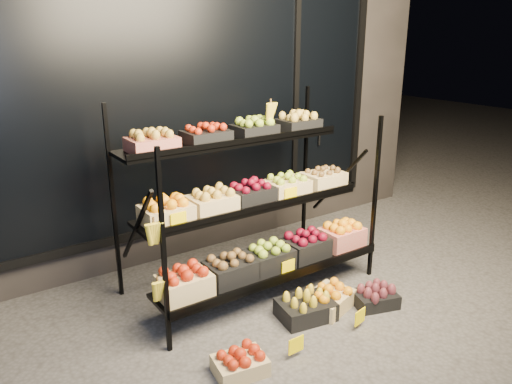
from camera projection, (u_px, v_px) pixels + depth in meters
ground at (296, 317)px, 4.00m from camera, size 24.00×24.00×0.00m
building at (152, 72)px, 5.48m from camera, size 6.00×2.08×3.50m
display_rack at (253, 204)px, 4.22m from camera, size 2.18×1.02×1.70m
tag_floor_a at (296, 350)px, 3.49m from camera, size 0.13×0.01×0.12m
tag_floor_b at (360, 321)px, 3.83m from camera, size 0.13×0.01×0.12m
floor_crate_left at (240, 362)px, 3.32m from camera, size 0.38×0.31×0.18m
floor_crate_midleft at (306, 307)px, 3.96m from camera, size 0.48×0.39×0.21m
floor_crate_midright at (329, 298)px, 4.10m from camera, size 0.47×0.40×0.20m
floor_crate_right at (375, 296)px, 4.14m from camera, size 0.41×0.35×0.18m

